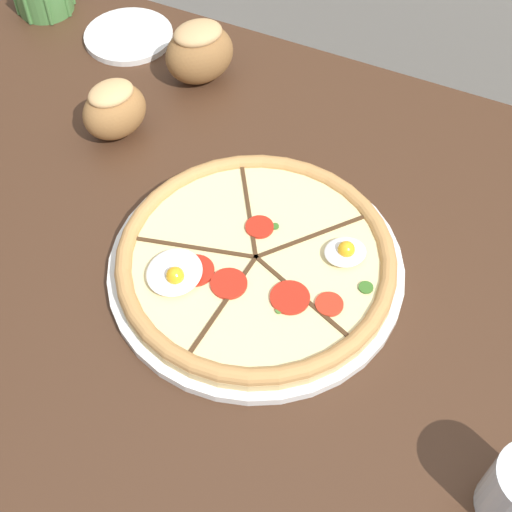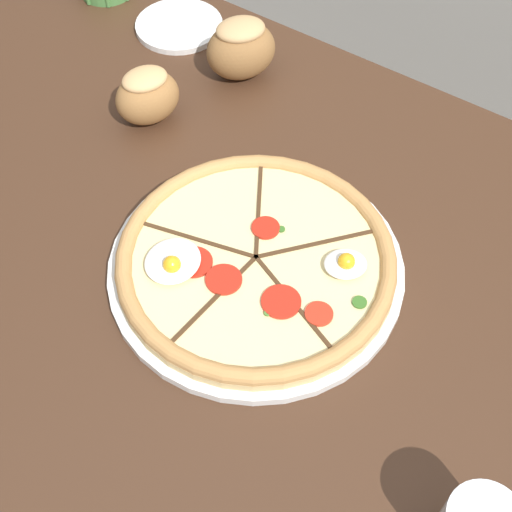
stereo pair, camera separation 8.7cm
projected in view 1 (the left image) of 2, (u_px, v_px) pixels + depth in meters
name	position (u px, v px, depth m)	size (l,w,h in m)	color
ground_plane	(247.00, 470.00, 1.52)	(12.00, 12.00, 0.00)	#2D2826
dining_table	(242.00, 298.00, 0.99)	(1.43, 0.86, 0.76)	#422819
pizza	(256.00, 262.00, 0.88)	(0.37, 0.37, 0.05)	white
bread_piece_near	(114.00, 109.00, 1.00)	(0.11, 0.12, 0.09)	#A3703D
bread_piece_mid	(199.00, 52.00, 1.07)	(0.13, 0.13, 0.10)	olive
side_saucer	(129.00, 36.00, 1.17)	(0.15, 0.15, 0.01)	white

